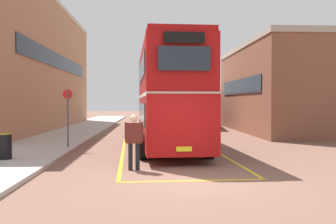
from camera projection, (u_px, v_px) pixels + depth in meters
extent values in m
plane|color=brown|center=(167.00, 135.00, 24.59)|extent=(135.60, 135.60, 0.00)
cube|color=#B2ADA3|center=(73.00, 132.00, 26.65)|extent=(4.00, 57.60, 0.14)
cube|color=#AD7A56|center=(15.00, 68.00, 29.13)|extent=(6.75, 25.69, 9.65)
cube|color=#19232D|center=(60.00, 62.00, 29.30)|extent=(0.06, 19.53, 1.10)
cube|color=#BCB29E|center=(15.00, 3.00, 29.00)|extent=(6.87, 25.81, 0.36)
cube|color=brown|center=(284.00, 91.00, 27.72)|extent=(6.58, 14.16, 5.99)
cube|color=#19232D|center=(239.00, 87.00, 27.53)|extent=(0.06, 10.76, 1.10)
cube|color=#A89E8E|center=(284.00, 48.00, 27.63)|extent=(6.70, 14.28, 0.36)
cylinder|color=black|center=(139.00, 133.00, 20.53)|extent=(0.33, 1.01, 1.00)
cylinder|color=black|center=(186.00, 132.00, 20.79)|extent=(0.33, 1.01, 1.00)
cylinder|color=black|center=(143.00, 146.00, 14.20)|extent=(0.33, 1.01, 1.00)
cylinder|color=black|center=(210.00, 146.00, 14.45)|extent=(0.33, 1.01, 1.00)
cube|color=#A80F0F|center=(168.00, 119.00, 17.47)|extent=(2.95, 10.38, 2.10)
cube|color=#A80F0F|center=(168.00, 73.00, 17.41)|extent=(2.94, 10.17, 2.10)
cube|color=#A80F0F|center=(168.00, 48.00, 17.38)|extent=(2.83, 10.07, 0.20)
cube|color=silver|center=(168.00, 96.00, 17.44)|extent=(2.97, 10.28, 0.14)
cube|color=#232D38|center=(141.00, 112.00, 17.34)|extent=(0.42, 8.42, 0.84)
cube|color=#232D38|center=(141.00, 71.00, 17.28)|extent=(0.42, 8.42, 0.84)
cube|color=#232D38|center=(195.00, 112.00, 17.58)|extent=(0.42, 8.42, 0.84)
cube|color=#232D38|center=(195.00, 71.00, 17.53)|extent=(0.42, 8.42, 0.84)
cube|color=#232D38|center=(184.00, 58.00, 12.28)|extent=(1.73, 0.12, 0.80)
cube|color=black|center=(184.00, 37.00, 12.26)|extent=(1.36, 0.10, 0.36)
cube|color=#232D38|center=(160.00, 108.00, 22.59)|extent=(1.98, 0.13, 1.00)
cube|color=yellow|center=(184.00, 149.00, 12.36)|extent=(0.52, 0.05, 0.16)
cylinder|color=black|center=(180.00, 120.00, 36.75)|extent=(0.35, 0.94, 0.92)
cylinder|color=black|center=(205.00, 120.00, 36.62)|extent=(0.35, 0.94, 0.92)
cylinder|color=black|center=(178.00, 123.00, 30.83)|extent=(0.35, 0.94, 0.92)
cylinder|color=black|center=(209.00, 123.00, 30.70)|extent=(0.35, 0.94, 0.92)
cube|color=#B71414|center=(193.00, 108.00, 33.69)|extent=(3.44, 10.09, 2.60)
cube|color=silver|center=(193.00, 93.00, 33.66)|extent=(3.26, 9.68, 0.12)
cube|color=#232D38|center=(179.00, 105.00, 33.75)|extent=(0.85, 7.87, 0.96)
cube|color=#232D38|center=(207.00, 105.00, 33.62)|extent=(0.85, 7.87, 0.96)
cube|color=#232D38|center=(192.00, 105.00, 38.64)|extent=(1.94, 0.24, 1.10)
cylinder|color=black|center=(138.00, 157.00, 11.95)|extent=(0.14, 0.14, 0.86)
cylinder|color=black|center=(130.00, 157.00, 11.97)|extent=(0.14, 0.14, 0.86)
cube|color=#591E19|center=(134.00, 133.00, 11.94)|extent=(0.52, 0.27, 0.65)
cylinder|color=#591E19|center=(142.00, 132.00, 11.93)|extent=(0.09, 0.09, 0.62)
cylinder|color=#591E19|center=(126.00, 132.00, 11.95)|extent=(0.09, 0.09, 0.62)
sphere|color=beige|center=(134.00, 118.00, 11.91)|extent=(0.23, 0.23, 0.23)
cylinder|color=black|center=(5.00, 147.00, 13.40)|extent=(0.47, 0.47, 0.88)
cylinder|color=olive|center=(5.00, 134.00, 13.39)|extent=(0.50, 0.50, 0.04)
cylinder|color=#4C4C51|center=(68.00, 119.00, 17.01)|extent=(0.08, 0.08, 2.56)
cylinder|color=red|center=(68.00, 94.00, 16.98)|extent=(0.44, 0.04, 0.44)
cube|color=gold|center=(123.00, 152.00, 16.28)|extent=(0.69, 12.27, 0.01)
cube|color=gold|center=(215.00, 151.00, 16.68)|extent=(0.69, 12.27, 0.01)
cube|color=gold|center=(193.00, 181.00, 10.37)|extent=(4.19, 0.32, 0.01)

